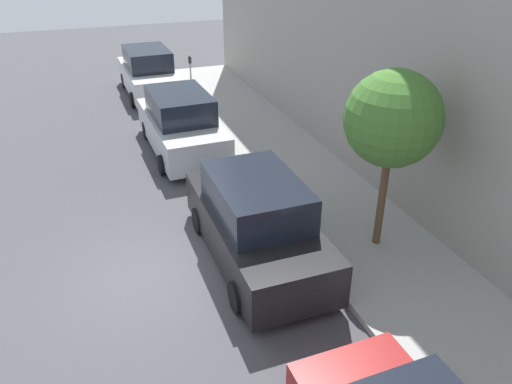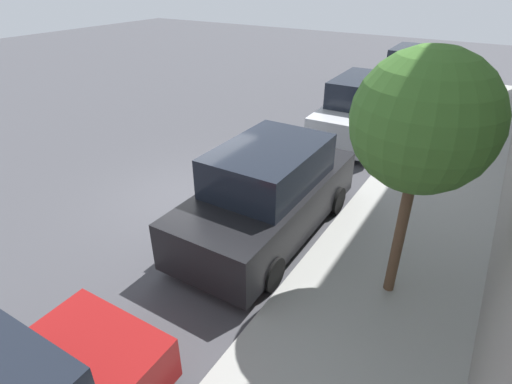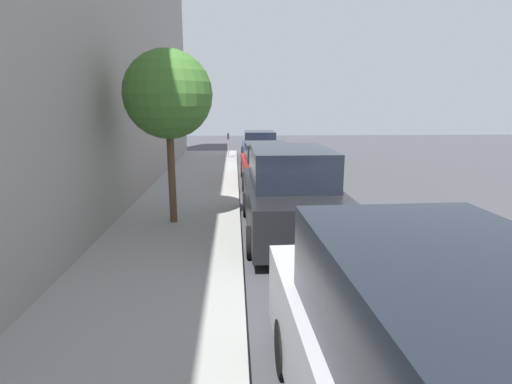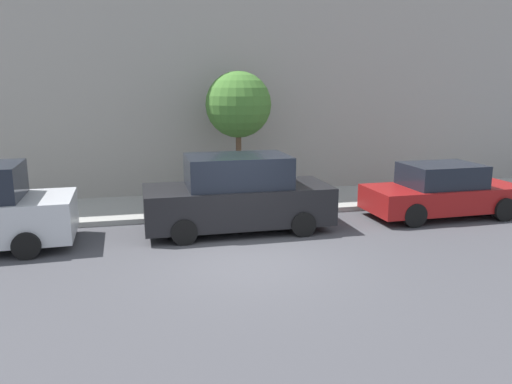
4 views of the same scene
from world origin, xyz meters
name	(u,v)px [view 1 (image 1 of 4)]	position (x,y,z in m)	size (l,w,h in m)	color
ground_plane	(150,275)	(0.00, 0.00, 0.00)	(60.00, 60.00, 0.00)	#424247
sidewalk	(355,229)	(5.02, 0.00, 0.07)	(3.03, 32.00, 0.15)	#9E9E99
parked_suv_third	(256,222)	(2.37, -0.18, 0.93)	(2.08, 4.81, 1.98)	black
parked_suv_fourth	(181,124)	(2.14, 6.23, 0.93)	(2.10, 4.86, 1.98)	#B7BABF
parked_suv_fifth	(149,73)	(2.18, 12.76, 0.93)	(2.08, 4.84, 1.98)	silver
parking_meter_far	(190,69)	(3.95, 12.51, 1.04)	(0.11, 0.15, 1.46)	#ADADB2
street_tree	(393,119)	(5.12, -0.76, 3.14)	(2.02, 2.02, 4.02)	brown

